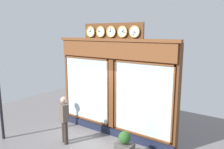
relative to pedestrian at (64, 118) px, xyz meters
name	(u,v)px	position (x,y,z in m)	size (l,w,h in m)	color
shop_facade	(114,87)	(-1.01, -1.56, 0.93)	(4.96, 0.42, 4.17)	#5B3319
pedestrian	(64,118)	(0.00, 0.00, 0.00)	(0.42, 0.34, 1.69)	#312A24
planter_shrub	(125,137)	(-2.23, -0.38, -0.24)	(0.39, 0.39, 0.39)	#285623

